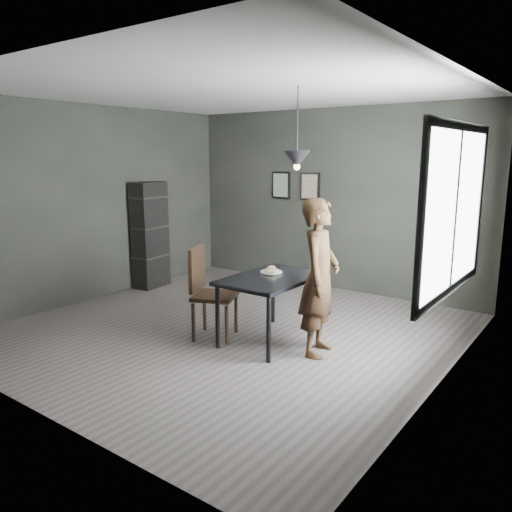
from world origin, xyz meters
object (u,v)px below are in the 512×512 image
Objects in this scene: cafe_table at (271,284)px; shelf_unit at (150,235)px; white_plate at (271,273)px; pendant_lamp at (297,159)px; wood_chair at (207,286)px; woman at (320,278)px.

shelf_unit reaches higher than cafe_table.
white_plate is at bearing 124.39° from cafe_table.
white_plate is 0.27× the size of pendant_lamp.
shelf_unit is (-2.92, 0.84, 0.17)m from cafe_table.
wood_chair is at bearing -154.72° from pendant_lamp.
shelf_unit is 1.94× the size of pendant_lamp.
white_plate is at bearing -19.45° from shelf_unit.
woman is at bearing -18.97° from shelf_unit.
cafe_table is at bearing 3.50° from wood_chair.
white_plate is (-0.10, 0.14, 0.08)m from cafe_table.
woman is at bearing -16.34° from pendant_lamp.
cafe_table is 5.22× the size of white_plate.
woman is 1.28m from pendant_lamp.
shelf_unit is (-2.82, 0.71, 0.08)m from white_plate.
white_plate reaches higher than cafe_table.
pendant_lamp is at bearing -18.64° from shelf_unit.
wood_chair reaches higher than white_plate.
white_plate is at bearing 65.14° from woman.
pendant_lamp reaches higher than wood_chair.
pendant_lamp reaches higher than shelf_unit.
pendant_lamp reaches higher than woman.
wood_chair is 2.55m from shelf_unit.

